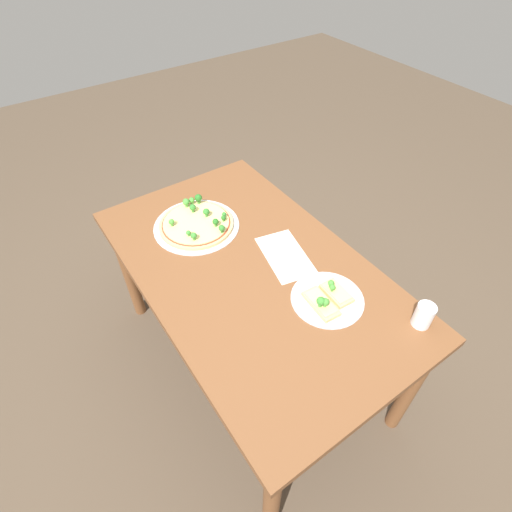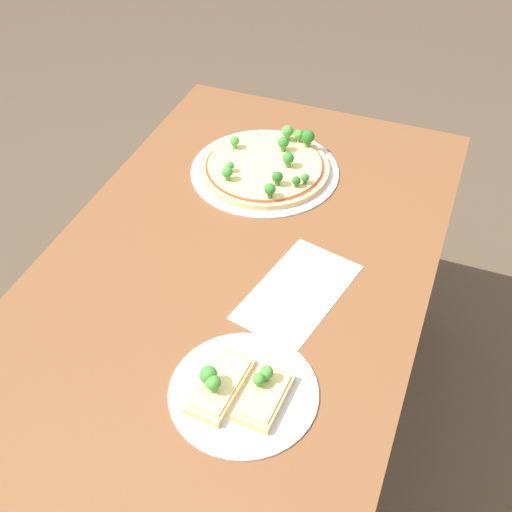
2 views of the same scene
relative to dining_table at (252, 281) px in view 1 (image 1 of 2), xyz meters
The scene contains 6 objects.
ground_plane 0.62m from the dining_table, ahead, with size 8.00×8.00×0.00m, color brown.
dining_table is the anchor object (origin of this frame).
pizza_tray_whole 0.37m from the dining_table, ahead, with size 0.38×0.38×0.07m.
pizza_tray_slice 0.34m from the dining_table, 155.75° to the right, with size 0.27×0.27×0.07m.
drinking_cup 0.67m from the dining_table, 149.17° to the right, with size 0.06×0.06×0.09m, color white.
paper_menu 0.18m from the dining_table, 99.00° to the right, with size 0.28×0.16×0.00m, color silver.
Camera 1 is at (-0.91, 0.61, 1.87)m, focal length 28.00 mm.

